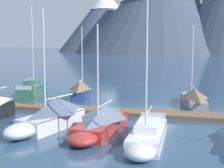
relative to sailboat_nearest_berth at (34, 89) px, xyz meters
name	(u,v)px	position (x,y,z in m)	size (l,w,h in m)	color
ground_plane	(86,125)	(9.54, -10.04, -0.68)	(700.00, 700.00, 0.00)	#2D4C6B
mountain_west_summit	(106,21)	(-48.39, 180.89, 19.98)	(63.64, 63.64, 40.43)	#424C60
mountain_central_massif	(160,2)	(-9.62, 160.48, 28.15)	(91.91, 91.91, 54.68)	#424C60
dock	(105,111)	(9.54, -6.04, -0.53)	(22.52, 2.24, 0.30)	brown
sailboat_nearest_berth	(34,89)	(0.00, 0.00, 0.00)	(2.92, 6.75, 9.15)	#336B56
sailboat_mid_dock_port	(81,89)	(5.10, 0.30, 0.13)	(2.71, 6.07, 7.00)	navy
sailboat_mid_dock_starboard	(49,116)	(7.65, -11.60, 0.19)	(3.10, 6.38, 7.46)	silver
sailboat_far_berth	(101,121)	(10.94, -11.32, 0.02)	(2.21, 6.68, 6.42)	#B2332D
sailboat_outer_slip	(147,136)	(14.06, -13.02, -0.18)	(1.93, 6.18, 7.89)	white
sailboat_end_of_dock	(193,97)	(15.93, -1.19, 0.06)	(2.80, 7.07, 6.90)	#93939E
person_on_dock	(34,93)	(3.32, -5.81, 0.58)	(0.25, 0.59, 1.69)	brown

